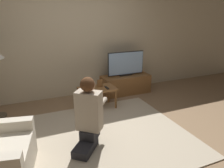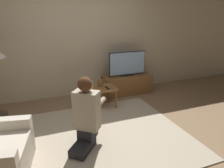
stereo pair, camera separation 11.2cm
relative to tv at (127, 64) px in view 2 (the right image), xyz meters
The scene contains 9 objects.
ground_plane 2.00m from the tv, 123.72° to the right, with size 10.00×10.00×0.00m, color #896B4C.
wall_back 1.26m from the tv, 160.46° to the left, with size 10.00×0.06×2.60m.
rug 2.00m from the tv, 123.72° to the right, with size 2.31×2.27×0.02m.
tv_stand 0.49m from the tv, 90.00° to the right, with size 1.12×0.45×0.42m.
tv is the anchor object (origin of this frame).
coffee_table 1.09m from the tv, 148.66° to the right, with size 0.70×0.44×0.42m.
person_kneeling 2.23m from the tv, 129.84° to the right, with size 0.69×0.76×1.01m.
picture_frame 0.98m from the tv, 148.43° to the right, with size 0.11×0.01×0.15m.
remote 0.99m from the tv, 138.95° to the right, with size 0.04×0.15×0.02m.
Camera 2 is at (-1.05, -2.77, 1.83)m, focal length 35.00 mm.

